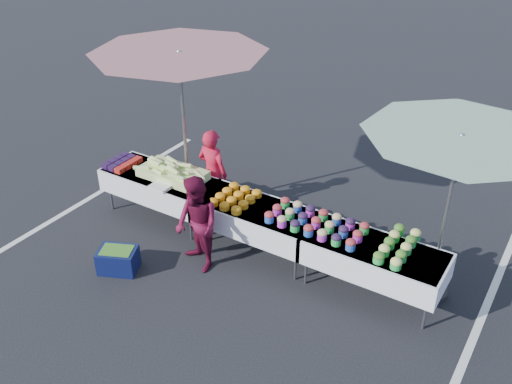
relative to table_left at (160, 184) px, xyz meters
The scene contains 17 objects.
ground 1.89m from the table_left, ahead, with size 80.00×80.00×0.00m, color black.
stripe_left 1.52m from the table_left, behind, with size 0.10×5.00×0.00m, color silver.
stripe_right 5.03m from the table_left, ahead, with size 0.10×5.00×0.00m, color silver.
table_left is the anchor object (origin of this frame).
table_center 1.80m from the table_left, ahead, with size 1.86×0.81×0.75m.
table_right 3.60m from the table_left, ahead, with size 1.86×0.81×0.75m.
berry_punnets 0.74m from the table_left, behind, with size 0.40×0.54×0.08m.
corn_pile 0.35m from the table_left, ahead, with size 1.16×0.57×0.26m.
plastic_bags 0.47m from the table_left, 45.00° to the right, with size 0.30×0.25×0.05m, color white.
carrot_bowls 1.47m from the table_left, ahead, with size 0.55×0.69×0.11m.
potato_cups 2.76m from the table_left, ahead, with size 1.34×0.58×0.16m.
bean_baskets 3.87m from the table_left, ahead, with size 0.36×0.86×0.15m.
vendor 0.86m from the table_left, 40.47° to the left, with size 0.53×0.35×1.45m, color red.
customer 1.52m from the table_left, 29.68° to the right, with size 0.69×0.53×1.41m, color maroon.
umbrella_left 1.90m from the table_left, 58.24° to the left, with size 2.90×2.90×2.67m.
umbrella_right 4.59m from the table_left, ahead, with size 2.89×2.89×2.36m.
storage_bin 1.54m from the table_left, 74.04° to the right, with size 0.64×0.57×0.34m.
Camera 1 is at (3.64, -5.81, 5.06)m, focal length 40.00 mm.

